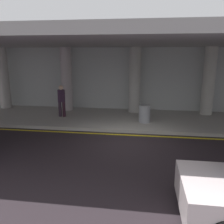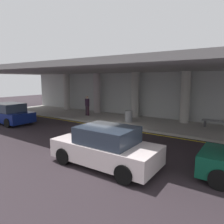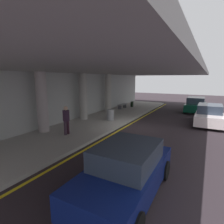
% 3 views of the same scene
% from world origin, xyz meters
% --- Properties ---
extents(ground_plane, '(60.00, 60.00, 0.00)m').
position_xyz_m(ground_plane, '(0.00, 0.00, 0.00)').
color(ground_plane, '#2C2328').
extents(sidewalk, '(26.00, 4.20, 0.15)m').
position_xyz_m(sidewalk, '(0.00, 3.10, 0.07)').
color(sidewalk, '#ABA7A0').
rests_on(sidewalk, ground).
extents(lane_stripe_yellow, '(26.00, 0.14, 0.01)m').
position_xyz_m(lane_stripe_yellow, '(0.00, 0.74, 0.00)').
color(lane_stripe_yellow, yellow).
rests_on(lane_stripe_yellow, ground).
extents(support_column_far_left, '(0.65, 0.65, 3.65)m').
position_xyz_m(support_column_far_left, '(-8.00, 4.53, 1.97)').
color(support_column_far_left, '#B2ACA7').
rests_on(support_column_far_left, sidewalk).
extents(support_column_left_mid, '(0.65, 0.65, 3.65)m').
position_xyz_m(support_column_left_mid, '(-4.00, 4.53, 1.97)').
color(support_column_left_mid, '#B1A5A7').
rests_on(support_column_left_mid, sidewalk).
extents(support_column_center, '(0.65, 0.65, 3.65)m').
position_xyz_m(support_column_center, '(0.00, 4.53, 1.97)').
color(support_column_center, '#AAA7A1').
rests_on(support_column_center, sidewalk).
extents(support_column_right_mid, '(0.65, 0.65, 3.65)m').
position_xyz_m(support_column_right_mid, '(4.00, 4.53, 1.97)').
color(support_column_right_mid, '#B2AEA6').
rests_on(support_column_right_mid, sidewalk).
extents(ceiling_overhang, '(28.00, 13.20, 0.30)m').
position_xyz_m(ceiling_overhang, '(0.00, 2.60, 3.95)').
color(ceiling_overhang, gray).
rests_on(ceiling_overhang, support_column_far_left).
extents(terminal_back_wall, '(26.00, 0.30, 3.80)m').
position_xyz_m(terminal_back_wall, '(0.00, 5.35, 1.90)').
color(terminal_back_wall, '#AEB1B0').
rests_on(terminal_back_wall, ground).
extents(car_navy, '(4.10, 1.92, 1.50)m').
position_xyz_m(car_navy, '(-6.89, -2.35, 0.71)').
color(car_navy, navy).
rests_on(car_navy, ground).
extents(car_white, '(4.10, 1.92, 1.50)m').
position_xyz_m(car_white, '(3.50, -4.42, 0.71)').
color(car_white, white).
rests_on(car_white, ground).
extents(traveler_with_luggage, '(0.38, 0.38, 1.68)m').
position_xyz_m(traveler_with_luggage, '(-3.76, 2.87, 1.11)').
color(traveler_with_luggage, '#352432').
rests_on(traveler_with_luggage, sidewalk).
extents(bench_metal, '(1.60, 0.50, 0.48)m').
position_xyz_m(bench_metal, '(6.12, 3.97, 0.50)').
color(bench_metal, slate).
rests_on(bench_metal, sidewalk).
extents(trash_bin_steel, '(0.56, 0.56, 0.85)m').
position_xyz_m(trash_bin_steel, '(0.61, 2.38, 0.57)').
color(trash_bin_steel, gray).
rests_on(trash_bin_steel, sidewalk).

